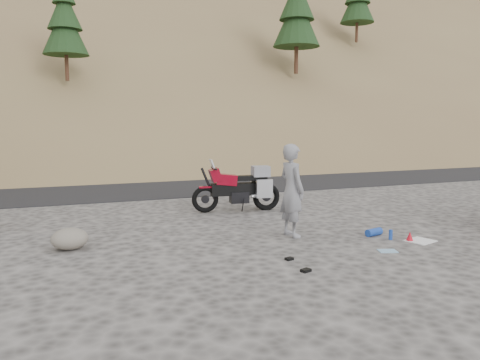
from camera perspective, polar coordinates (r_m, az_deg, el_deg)
name	(u,v)px	position (r m, az deg, el deg)	size (l,w,h in m)	color
ground	(291,235)	(9.98, 6.22, -6.70)	(140.00, 140.00, 0.00)	#3C3937
road	(184,183)	(18.31, -6.82, -0.39)	(120.00, 7.00, 0.05)	black
hillside	(102,33)	(50.43, -16.52, 16.76)	(120.00, 73.00, 46.72)	brown
motorcycle	(241,188)	(12.45, 0.08, -1.03)	(2.40, 0.87, 1.43)	black
man	(291,236)	(9.93, 6.25, -6.77)	(0.70, 0.46, 1.93)	gray
small_rock	(70,239)	(9.36, -20.06, -6.75)	(0.86, 0.83, 0.41)	#615A53
gear_white_cloth	(420,241)	(10.10, 21.12, -6.93)	(0.51, 0.46, 0.02)	white
gear_blue_mat	(374,232)	(10.24, 16.01, -6.12)	(0.16, 0.16, 0.39)	#1A3E9D
gear_bottle	(391,235)	(10.01, 17.89, -6.37)	(0.07, 0.07, 0.20)	#1A3E9D
gear_funnel	(410,236)	(10.01, 19.99, -6.49)	(0.15, 0.15, 0.19)	red
gear_glove_a	(306,270)	(7.66, 8.03, -10.85)	(0.16, 0.11, 0.05)	black
gear_glove_b	(289,259)	(8.24, 6.03, -9.53)	(0.13, 0.10, 0.04)	black
gear_blue_cloth	(388,251)	(9.14, 17.55, -8.25)	(0.33, 0.24, 0.01)	#81ABC7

